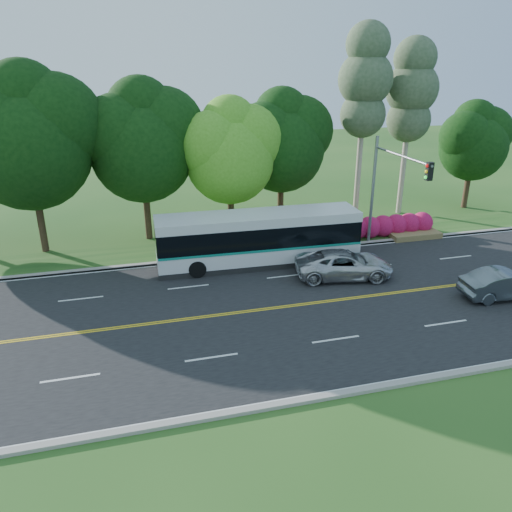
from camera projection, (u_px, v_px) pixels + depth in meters
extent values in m
plane|color=#23501A|center=(317.00, 303.00, 25.05)|extent=(120.00, 120.00, 0.00)
cube|color=black|center=(317.00, 303.00, 25.04)|extent=(60.00, 14.00, 0.02)
cube|color=#9B948C|center=(275.00, 252.00, 31.43)|extent=(60.00, 0.30, 0.15)
cube|color=#9B948C|center=(387.00, 386.00, 18.60)|extent=(60.00, 0.30, 0.15)
cube|color=#23501A|center=(267.00, 242.00, 33.10)|extent=(60.00, 4.00, 0.10)
cube|color=gold|center=(318.00, 303.00, 24.97)|extent=(57.00, 0.10, 0.00)
cube|color=gold|center=(316.00, 302.00, 25.11)|extent=(57.00, 0.10, 0.00)
cube|color=silver|center=(70.00, 378.00, 19.14)|extent=(2.20, 0.12, 0.00)
cube|color=silver|center=(212.00, 357.00, 20.46)|extent=(2.20, 0.12, 0.00)
cube|color=silver|center=(336.00, 339.00, 21.78)|extent=(2.20, 0.12, 0.00)
cube|color=silver|center=(446.00, 323.00, 23.10)|extent=(2.20, 0.12, 0.00)
cube|color=silver|center=(81.00, 299.00, 25.42)|extent=(2.20, 0.12, 0.00)
cube|color=silver|center=(188.00, 287.00, 26.74)|extent=(2.20, 0.12, 0.00)
cube|color=silver|center=(286.00, 276.00, 28.06)|extent=(2.20, 0.12, 0.00)
cube|color=silver|center=(375.00, 266.00, 29.38)|extent=(2.20, 0.12, 0.00)
cube|color=silver|center=(456.00, 257.00, 30.70)|extent=(2.20, 0.12, 0.00)
cube|color=silver|center=(277.00, 254.00, 31.18)|extent=(57.00, 0.12, 0.00)
cube|color=silver|center=(383.00, 382.00, 18.89)|extent=(57.00, 0.12, 0.00)
cylinder|color=black|center=(41.00, 222.00, 30.83)|extent=(0.44, 0.44, 3.96)
sphere|color=black|center=(29.00, 149.00, 29.16)|extent=(7.20, 7.20, 7.20)
sphere|color=black|center=(55.00, 122.00, 29.28)|extent=(5.76, 5.76, 5.76)
sphere|color=black|center=(24.00, 100.00, 28.54)|extent=(4.68, 4.68, 4.68)
cylinder|color=black|center=(147.00, 213.00, 33.35)|extent=(0.44, 0.44, 3.60)
sphere|color=black|center=(142.00, 151.00, 31.82)|extent=(6.60, 6.60, 6.60)
sphere|color=black|center=(164.00, 128.00, 31.96)|extent=(5.28, 5.28, 5.28)
sphere|color=black|center=(119.00, 134.00, 30.90)|extent=(4.95, 4.95, 4.95)
sphere|color=black|center=(140.00, 110.00, 31.29)|extent=(4.29, 4.29, 4.29)
cylinder|color=black|center=(231.00, 213.00, 33.83)|extent=(0.44, 0.44, 3.24)
sphere|color=#48921E|center=(230.00, 160.00, 32.48)|extent=(5.80, 5.80, 5.80)
sphere|color=#48921E|center=(248.00, 140.00, 32.63)|extent=(4.64, 4.64, 4.64)
sphere|color=#48921E|center=(212.00, 145.00, 31.65)|extent=(4.35, 4.35, 4.35)
sphere|color=#48921E|center=(229.00, 125.00, 32.06)|extent=(3.77, 3.77, 3.77)
cylinder|color=black|center=(280.00, 202.00, 36.11)|extent=(0.44, 0.44, 3.42)
sphere|color=black|center=(281.00, 149.00, 34.69)|extent=(6.00, 6.00, 6.00)
sphere|color=black|center=(299.00, 130.00, 34.84)|extent=(4.80, 4.80, 4.80)
sphere|color=black|center=(266.00, 135.00, 33.84)|extent=(4.50, 4.50, 4.50)
sphere|color=black|center=(282.00, 115.00, 34.24)|extent=(3.90, 3.90, 3.90)
cylinder|color=#A89A87|center=(360.00, 154.00, 36.36)|extent=(0.40, 0.40, 9.80)
sphere|color=#374C2F|center=(363.00, 115.00, 35.32)|extent=(3.23, 3.23, 3.23)
sphere|color=#374C2F|center=(365.00, 79.00, 34.44)|extent=(3.80, 3.80, 3.80)
sphere|color=#374C2F|center=(368.00, 44.00, 33.61)|extent=(3.04, 3.04, 3.04)
cylinder|color=#A89A87|center=(404.00, 155.00, 37.90)|extent=(0.40, 0.40, 9.10)
sphere|color=#374C2F|center=(408.00, 120.00, 36.93)|extent=(3.23, 3.23, 3.23)
sphere|color=#374C2F|center=(412.00, 89.00, 36.11)|extent=(3.80, 3.80, 3.80)
sphere|color=#374C2F|center=(415.00, 58.00, 35.34)|extent=(3.04, 3.04, 3.04)
cylinder|color=black|center=(466.00, 189.00, 40.46)|extent=(0.44, 0.44, 3.06)
sphere|color=black|center=(473.00, 147.00, 39.21)|extent=(5.20, 5.20, 5.20)
sphere|color=black|center=(486.00, 133.00, 39.38)|extent=(4.16, 4.16, 4.16)
sphere|color=black|center=(465.00, 136.00, 38.45)|extent=(3.90, 3.90, 3.90)
sphere|color=black|center=(475.00, 121.00, 38.87)|extent=(3.38, 3.38, 3.38)
sphere|color=maroon|center=(314.00, 232.00, 32.84)|extent=(1.50, 1.50, 1.50)
sphere|color=maroon|center=(328.00, 231.00, 33.08)|extent=(1.50, 1.50, 1.50)
sphere|color=maroon|center=(342.00, 230.00, 33.32)|extent=(1.50, 1.50, 1.50)
sphere|color=maroon|center=(356.00, 229.00, 33.56)|extent=(1.50, 1.50, 1.50)
sphere|color=maroon|center=(370.00, 227.00, 33.80)|extent=(1.50, 1.50, 1.50)
sphere|color=maroon|center=(383.00, 226.00, 34.04)|extent=(1.50, 1.50, 1.50)
sphere|color=maroon|center=(396.00, 225.00, 34.28)|extent=(1.50, 1.50, 1.50)
sphere|color=maroon|center=(409.00, 224.00, 34.52)|extent=(1.50, 1.50, 1.50)
sphere|color=maroon|center=(422.00, 223.00, 34.76)|extent=(1.50, 1.50, 1.50)
cube|color=brown|center=(414.00, 235.00, 34.01)|extent=(3.50, 1.40, 0.40)
cylinder|color=gray|center=(373.00, 191.00, 31.86)|extent=(0.20, 0.20, 7.00)
cylinder|color=gray|center=(402.00, 156.00, 28.12)|extent=(0.14, 6.00, 0.14)
cube|color=black|center=(429.00, 171.00, 25.72)|extent=(0.32, 0.28, 0.95)
sphere|color=red|center=(427.00, 166.00, 25.57)|extent=(0.18, 0.18, 0.18)
sphere|color=yellow|center=(426.00, 172.00, 25.68)|extent=(0.18, 0.18, 0.18)
sphere|color=#19D833|center=(426.00, 177.00, 25.79)|extent=(0.18, 0.18, 0.18)
cube|color=silver|center=(258.00, 250.00, 29.48)|extent=(11.91, 2.85, 0.98)
cube|color=black|center=(259.00, 233.00, 29.07)|extent=(11.86, 2.89, 1.22)
cube|color=silver|center=(259.00, 218.00, 28.74)|extent=(11.91, 2.85, 0.55)
cube|color=#0D7B69|center=(259.00, 244.00, 29.32)|extent=(11.86, 2.90, 0.14)
cube|color=black|center=(156.00, 239.00, 27.77)|extent=(0.13, 2.32, 1.68)
cube|color=#19E54C|center=(155.00, 223.00, 27.42)|extent=(0.09, 1.51, 0.22)
cube|color=black|center=(258.00, 261.00, 29.73)|extent=(11.91, 2.75, 0.35)
cylinder|color=black|center=(197.00, 269.00, 27.73)|extent=(0.99, 0.30, 0.99)
cylinder|color=black|center=(192.00, 254.00, 29.86)|extent=(0.99, 0.30, 0.99)
cylinder|color=black|center=(318.00, 258.00, 29.25)|extent=(0.99, 0.30, 0.99)
cylinder|color=black|center=(305.00, 244.00, 31.38)|extent=(0.99, 0.30, 0.99)
imported|color=#555E67|center=(505.00, 284.00, 25.34)|extent=(4.60, 1.90, 1.48)
imported|color=silver|center=(344.00, 264.00, 27.72)|extent=(5.77, 3.45, 1.50)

